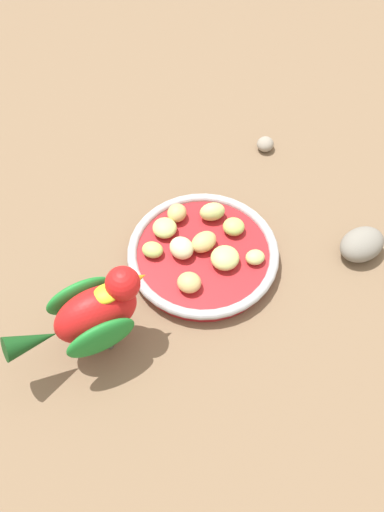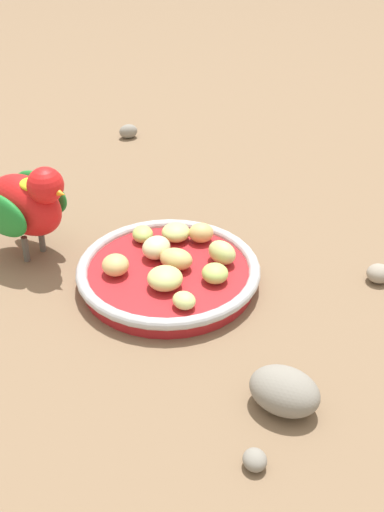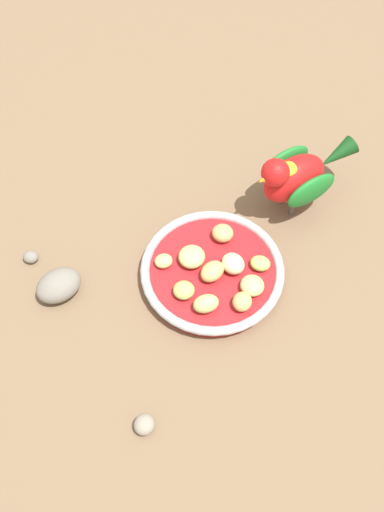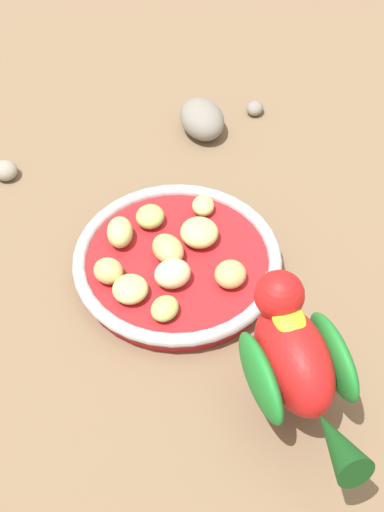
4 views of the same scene
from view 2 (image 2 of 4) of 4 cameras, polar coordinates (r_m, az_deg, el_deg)
The scene contains 17 objects.
ground_plane at distance 0.80m, azimuth -2.21°, elevation -1.63°, with size 4.00×4.00×0.00m, color #7A6047.
feeding_bowl at distance 0.78m, azimuth -1.96°, elevation -1.45°, with size 0.21×0.21×0.03m.
apple_piece_0 at distance 0.83m, azimuth -1.34°, elevation 1.97°, with size 0.03×0.03×0.02m, color #C6D17A.
apple_piece_1 at distance 0.83m, azimuth -4.09°, elevation 1.81°, with size 0.03×0.02×0.02m, color #B2CC66.
apple_piece_2 at distance 0.75m, azimuth 1.91°, elevation -1.44°, with size 0.03×0.03×0.02m, color #B2CC66.
apple_piece_3 at distance 0.75m, azimuth -2.24°, elevation -1.85°, with size 0.04×0.04×0.02m, color #C6D17A.
apple_piece_4 at distance 0.78m, azimuth -1.07°, elevation -0.12°, with size 0.04×0.03×0.02m, color tan.
apple_piece_5 at distance 0.77m, azimuth -6.34°, elevation -0.74°, with size 0.03×0.03×0.02m, color tan.
apple_piece_6 at distance 0.79m, azimuth -3.09°, elevation 0.62°, with size 0.04×0.03×0.02m, color beige.
apple_piece_7 at distance 0.78m, azimuth 2.49°, elevation 0.29°, with size 0.04×0.03×0.03m, color #C6D17A.
apple_piece_8 at distance 0.72m, azimuth -0.66°, elevation -3.69°, with size 0.03×0.02×0.02m, color #C6D17A.
apple_piece_9 at distance 0.82m, azimuth 0.81°, elevation 1.90°, with size 0.03×0.03×0.02m, color tan.
parrot at distance 0.83m, azimuth -13.80°, elevation 4.44°, with size 0.18×0.10×0.13m.
rock_large at distance 0.64m, azimuth 7.64°, elevation -10.98°, with size 0.07×0.05×0.04m, color gray.
pebble_0 at distance 1.14m, azimuth -5.28°, elevation 10.21°, with size 0.03×0.02×0.02m, color gray.
pebble_1 at distance 0.82m, azimuth 15.16°, elevation -1.40°, with size 0.03×0.03×0.02m, color gray.
pebble_2 at distance 0.60m, azimuth 5.20°, elevation -16.41°, with size 0.02×0.02×0.02m, color gray.
Camera 2 is at (0.48, -0.45, 0.47)m, focal length 48.48 mm.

